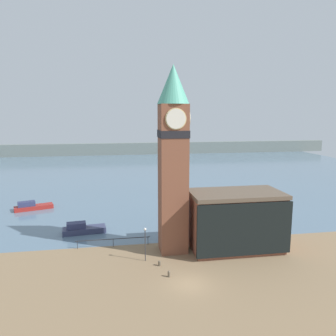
% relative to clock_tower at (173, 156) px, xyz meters
% --- Properties ---
extents(ground_plane, '(160.00, 160.00, 0.00)m').
position_rel_clock_tower_xyz_m(ground_plane, '(0.12, -8.80, -12.31)').
color(ground_plane, '#846B4C').
extents(water, '(160.00, 120.00, 0.00)m').
position_rel_clock_tower_xyz_m(water, '(0.12, 62.61, -12.31)').
color(water, slate).
rests_on(water, ground_plane).
extents(far_shoreline, '(180.00, 3.00, 5.00)m').
position_rel_clock_tower_xyz_m(far_shoreline, '(0.12, 102.61, -9.81)').
color(far_shoreline, slate).
rests_on(far_shoreline, water).
extents(pier_railing, '(9.83, 0.08, 1.09)m').
position_rel_clock_tower_xyz_m(pier_railing, '(-7.61, 2.36, -11.37)').
color(pier_railing, '#232328').
rests_on(pier_railing, ground_plane).
extents(clock_tower, '(3.87, 3.87, 23.20)m').
position_rel_clock_tower_xyz_m(clock_tower, '(0.00, 0.00, 0.00)').
color(clock_tower, brown).
rests_on(clock_tower, ground_plane).
extents(pier_building, '(11.89, 6.61, 7.57)m').
position_rel_clock_tower_xyz_m(pier_building, '(8.06, -0.87, -8.51)').
color(pier_building, brown).
rests_on(pier_building, ground_plane).
extents(boat_near, '(6.40, 2.86, 1.66)m').
position_rel_clock_tower_xyz_m(boat_near, '(-12.09, 8.25, -11.70)').
color(boat_near, '#333856').
rests_on(boat_near, water).
extents(boat_far, '(6.96, 3.97, 1.63)m').
position_rel_clock_tower_xyz_m(boat_far, '(-22.35, 22.06, -11.72)').
color(boat_far, maroon).
rests_on(boat_far, water).
extents(mooring_bollard_near, '(0.28, 0.28, 0.71)m').
position_rel_clock_tower_xyz_m(mooring_bollard_near, '(-1.70, -6.92, -11.93)').
color(mooring_bollard_near, brown).
rests_on(mooring_bollard_near, ground_plane).
extents(mooring_bollard_far, '(0.32, 0.32, 0.62)m').
position_rel_clock_tower_xyz_m(mooring_bollard_far, '(-2.34, -4.13, -11.98)').
color(mooring_bollard_far, brown).
rests_on(mooring_bollard_far, ground_plane).
extents(lamp_post, '(0.32, 0.32, 4.12)m').
position_rel_clock_tower_xyz_m(lamp_post, '(-3.82, -2.58, -9.45)').
color(lamp_post, '#2D2D33').
rests_on(lamp_post, ground_plane).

